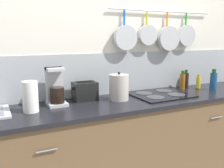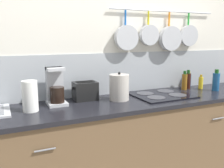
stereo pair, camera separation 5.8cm
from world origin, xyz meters
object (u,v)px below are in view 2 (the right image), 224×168
Objects in this scene: bottle_hot_sauce at (188,80)px; bottle_sesame_oil at (189,80)px; toaster at (85,91)px; bottle_vinegar at (184,81)px; bottle_dish_soap at (216,81)px; paper_towel_roll at (30,96)px; coffee_maker at (56,89)px; bottle_olive_oil at (201,83)px; kettle at (119,87)px.

bottle_sesame_oil is at bearing 42.59° from bottle_hot_sauce.
toaster is 1.10m from bottle_vinegar.
bottle_dish_soap reaches higher than toaster.
paper_towel_roll is 1.35× the size of bottle_sesame_oil.
bottle_sesame_oil is 0.29m from bottle_dish_soap.
bottle_olive_oil is (1.56, -0.02, -0.06)m from coffee_maker.
toaster is 1.17m from bottle_hot_sauce.
toaster is at bearing 179.20° from bottle_vinegar.
bottle_olive_oil is at bearing -0.82° from coffee_maker.
bottle_dish_soap is (0.20, -0.20, 0.01)m from bottle_hot_sauce.
bottle_vinegar is 1.17× the size of bottle_sesame_oil.
bottle_sesame_oil is at bearing 117.07° from bottle_dish_soap.
paper_towel_roll is 1.04× the size of bottle_dish_soap.
kettle is at bearing -171.64° from bottle_hot_sauce.
kettle is 1.24× the size of bottle_hot_sauce.
bottle_vinegar is at bearing -148.07° from bottle_sesame_oil.
kettle is at bearing -175.96° from bottle_olive_oil.
paper_towel_roll reaches higher than toaster.
bottle_vinegar is at bearing 7.43° from kettle.
coffee_maker reaches higher than bottle_olive_oil.
coffee_maker is 1.36m from bottle_vinegar.
bottle_dish_soap is at bearing -7.91° from toaster.
paper_towel_roll is 1.85m from bottle_dish_soap.
kettle is (0.28, -0.12, 0.03)m from toaster.
bottle_hot_sauce reaches higher than bottle_sesame_oil.
paper_towel_roll is at bearing -172.55° from bottle_sesame_oil.
bottle_hot_sauce is at bearing 8.36° from kettle.
kettle is at bearing 2.53° from paper_towel_roll.
bottle_olive_oil is (1.02, 0.07, -0.05)m from kettle.
coffee_maker is 1.56m from bottle_olive_oil.
toaster is at bearing 6.15° from coffee_maker.
paper_towel_roll is at bearing -149.81° from coffee_maker.
bottle_olive_oil is at bearing -63.21° from bottle_sesame_oil.
bottle_vinegar is at bearing -0.80° from toaster.
toaster is 1.24m from bottle_sesame_oil.
bottle_hot_sauce reaches higher than bottle_vinegar.
paper_towel_roll is 0.51m from toaster.
paper_towel_roll is at bearing -174.31° from bottle_hot_sauce.
toaster is (0.48, 0.16, -0.03)m from paper_towel_roll.
bottle_dish_soap reaches higher than bottle_vinegar.
paper_towel_roll is 0.25m from coffee_maker.
coffee_maker reaches higher than bottle_dish_soap.
bottle_dish_soap is at bearing -62.93° from bottle_sesame_oil.
bottle_dish_soap is at bearing -5.65° from coffee_maker.
coffee_maker reaches higher than bottle_vinegar.
bottle_vinegar is 0.20m from bottle_olive_oil.
bottle_hot_sauce is (1.65, 0.16, -0.03)m from paper_towel_roll.
bottle_sesame_oil is at bearing 7.45° from paper_towel_roll.
bottle_hot_sauce is 0.14m from bottle_olive_oil.
bottle_sesame_oil is 1.12× the size of bottle_olive_oil.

